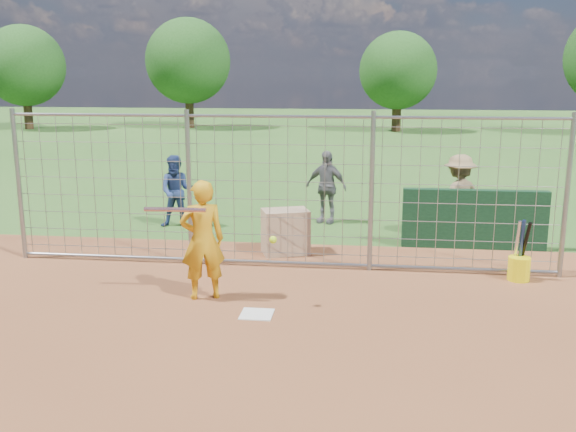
# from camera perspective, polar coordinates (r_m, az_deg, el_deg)

# --- Properties ---
(ground) EXTENTS (100.00, 100.00, 0.00)m
(ground) POSITION_cam_1_polar(r_m,az_deg,el_deg) (8.90, -2.57, -8.32)
(ground) COLOR #2D591E
(ground) RESTS_ON ground
(infield_dirt) EXTENTS (18.00, 18.00, 0.00)m
(infield_dirt) POSITION_cam_1_polar(r_m,az_deg,el_deg) (6.24, -7.36, -18.04)
(infield_dirt) COLOR brown
(infield_dirt) RESTS_ON ground
(home_plate) EXTENTS (0.43, 0.43, 0.02)m
(home_plate) POSITION_cam_1_polar(r_m,az_deg,el_deg) (8.71, -2.79, -8.73)
(home_plate) COLOR silver
(home_plate) RESTS_ON ground
(dugout_wall) EXTENTS (2.60, 0.20, 1.10)m
(dugout_wall) POSITION_cam_1_polar(r_m,az_deg,el_deg) (12.24, 16.21, -0.29)
(dugout_wall) COLOR #11381E
(dugout_wall) RESTS_ON ground
(batter) EXTENTS (0.74, 0.62, 1.73)m
(batter) POSITION_cam_1_polar(r_m,az_deg,el_deg) (9.16, -7.61, -2.13)
(batter) COLOR orange
(batter) RESTS_ON ground
(bystander_a) EXTENTS (0.81, 0.67, 1.52)m
(bystander_a) POSITION_cam_1_polar(r_m,az_deg,el_deg) (13.57, -9.85, 2.16)
(bystander_a) COLOR navy
(bystander_a) RESTS_ON ground
(bystander_b) EXTENTS (0.99, 0.66, 1.57)m
(bystander_b) POSITION_cam_1_polar(r_m,az_deg,el_deg) (13.80, 3.41, 2.61)
(bystander_b) COLOR slate
(bystander_b) RESTS_ON ground
(bystander_c) EXTENTS (1.24, 1.05, 1.66)m
(bystander_c) POSITION_cam_1_polar(r_m,az_deg,el_deg) (12.79, 14.95, 1.61)
(bystander_c) COLOR #8E734D
(bystander_c) RESTS_ON ground
(equipment_bin) EXTENTS (0.94, 0.79, 0.80)m
(equipment_bin) POSITION_cam_1_polar(r_m,az_deg,el_deg) (11.47, -0.23, -1.40)
(equipment_bin) COLOR tan
(equipment_bin) RESTS_ON ground
(equipment_in_play) EXTENTS (1.85, 0.16, 0.45)m
(equipment_in_play) POSITION_cam_1_polar(r_m,az_deg,el_deg) (8.85, -7.96, -0.07)
(equipment_in_play) COLOR silver
(equipment_in_play) RESTS_ON ground
(bucket_with_bats) EXTENTS (0.34, 0.39, 0.97)m
(bucket_with_bats) POSITION_cam_1_polar(r_m,az_deg,el_deg) (10.65, 19.86, -4.14)
(bucket_with_bats) COLOR #FFEE0D
(bucket_with_bats) RESTS_ON ground
(backstop_fence) EXTENTS (9.08, 0.08, 2.60)m
(backstop_fence) POSITION_cam_1_polar(r_m,az_deg,el_deg) (10.46, -0.83, 2.05)
(backstop_fence) COLOR gray
(backstop_fence) RESTS_ON ground
(tree_line) EXTENTS (44.66, 6.72, 6.48)m
(tree_line) POSITION_cam_1_polar(r_m,az_deg,el_deg) (36.36, 9.98, 13.27)
(tree_line) COLOR #3F2B19
(tree_line) RESTS_ON ground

